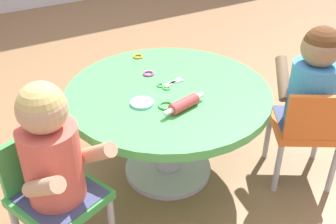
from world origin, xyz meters
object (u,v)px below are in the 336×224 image
at_px(child_chair_left, 53,193).
at_px(seated_child_left, 51,150).
at_px(seated_child_right, 313,81).
at_px(craft_table, 168,110).
at_px(rolling_pin, 184,104).
at_px(craft_scissors, 168,85).
at_px(child_chair_right, 306,128).

bearing_deg(child_chair_left, seated_child_left, -69.21).
distance_m(child_chair_left, seated_child_right, 1.21).
distance_m(craft_table, seated_child_left, 0.67).
bearing_deg(rolling_pin, seated_child_right, -15.79).
distance_m(craft_table, rolling_pin, 0.22).
height_order(seated_child_left, rolling_pin, seated_child_left).
relative_size(child_chair_left, craft_scissors, 3.84).
bearing_deg(seated_child_right, rolling_pin, 164.21).
xyz_separation_m(seated_child_left, seated_child_right, (1.16, -0.10, 0.00)).
bearing_deg(craft_scissors, child_chair_left, -159.85).
bearing_deg(seated_child_right, child_chair_left, 173.21).
distance_m(child_chair_right, rolling_pin, 0.63).
distance_m(craft_table, seated_child_right, 0.67).
xyz_separation_m(seated_child_left, craft_scissors, (0.63, 0.27, -0.05)).
bearing_deg(seated_child_left, craft_scissors, 23.50).
relative_size(child_chair_right, rolling_pin, 2.34).
distance_m(child_chair_right, craft_scissors, 0.68).
relative_size(child_chair_left, rolling_pin, 2.34).
height_order(child_chair_left, child_chair_right, same).
bearing_deg(craft_table, craft_scissors, 62.29).
distance_m(seated_child_right, rolling_pin, 0.60).
bearing_deg(craft_table, child_chair_left, -162.26).
relative_size(seated_child_right, rolling_pin, 2.23).
relative_size(child_chair_left, child_chair_right, 1.00).
xyz_separation_m(craft_table, rolling_pin, (-0.02, -0.17, 0.13)).
distance_m(seated_child_left, rolling_pin, 0.59).
bearing_deg(child_chair_right, rolling_pin, 160.51).
height_order(seated_child_left, seated_child_right, same).
xyz_separation_m(seated_child_left, child_chair_right, (1.14, -0.14, -0.23)).
relative_size(craft_table, rolling_pin, 4.12).
height_order(child_chair_left, seated_child_right, seated_child_right).
distance_m(child_chair_left, seated_child_left, 0.23).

